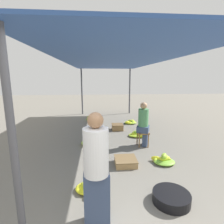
{
  "coord_description": "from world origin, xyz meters",
  "views": [
    {
      "loc": [
        -0.49,
        -1.46,
        2.06
      ],
      "look_at": [
        0.0,
        4.4,
        0.89
      ],
      "focal_mm": 28.0,
      "sensor_mm": 36.0,
      "label": 1
    }
  ],
  "objects_px": {
    "stool": "(143,135)",
    "banana_pile_right_2": "(136,134)",
    "banana_pile_left_0": "(89,142)",
    "crate_near": "(126,161)",
    "banana_pile_left_1": "(89,187)",
    "banana_pile_left_2": "(90,118)",
    "banana_pile_right_1": "(163,160)",
    "basin_black": "(171,197)",
    "crate_mid": "(117,127)",
    "banana_pile_right_0": "(131,122)",
    "vendor_seated": "(144,123)",
    "vendor_foreground": "(96,168)"
  },
  "relations": [
    {
      "from": "banana_pile_right_0",
      "to": "banana_pile_right_1",
      "type": "xyz_separation_m",
      "value": [
        0.09,
        -3.76,
        0.01
      ]
    },
    {
      "from": "stool",
      "to": "vendor_seated",
      "type": "bearing_deg",
      "value": 23.66
    },
    {
      "from": "banana_pile_left_2",
      "to": "vendor_seated",
      "type": "bearing_deg",
      "value": -63.21
    },
    {
      "from": "banana_pile_left_2",
      "to": "crate_mid",
      "type": "relative_size",
      "value": 1.21
    },
    {
      "from": "crate_mid",
      "to": "banana_pile_right_2",
      "type": "bearing_deg",
      "value": -56.3
    },
    {
      "from": "banana_pile_left_1",
      "to": "banana_pile_right_0",
      "type": "relative_size",
      "value": 1.03
    },
    {
      "from": "banana_pile_right_2",
      "to": "crate_mid",
      "type": "relative_size",
      "value": 1.27
    },
    {
      "from": "vendor_seated",
      "to": "banana_pile_left_0",
      "type": "relative_size",
      "value": 2.56
    },
    {
      "from": "banana_pile_left_0",
      "to": "banana_pile_left_1",
      "type": "bearing_deg",
      "value": -87.05
    },
    {
      "from": "vendor_foreground",
      "to": "crate_near",
      "type": "xyz_separation_m",
      "value": [
        0.68,
        1.63,
        -0.76
      ]
    },
    {
      "from": "basin_black",
      "to": "banana_pile_right_0",
      "type": "xyz_separation_m",
      "value": [
        0.28,
        5.1,
        -0.02
      ]
    },
    {
      "from": "basin_black",
      "to": "banana_pile_right_2",
      "type": "relative_size",
      "value": 1.11
    },
    {
      "from": "vendor_foreground",
      "to": "basin_black",
      "type": "distance_m",
      "value": 1.48
    },
    {
      "from": "banana_pile_left_0",
      "to": "banana_pile_left_2",
      "type": "height_order",
      "value": "banana_pile_left_0"
    },
    {
      "from": "banana_pile_left_0",
      "to": "banana_pile_right_2",
      "type": "distance_m",
      "value": 1.76
    },
    {
      "from": "banana_pile_left_1",
      "to": "banana_pile_left_2",
      "type": "relative_size",
      "value": 1.08
    },
    {
      "from": "basin_black",
      "to": "banana_pile_right_0",
      "type": "bearing_deg",
      "value": 86.88
    },
    {
      "from": "vendor_foreground",
      "to": "banana_pile_left_1",
      "type": "xyz_separation_m",
      "value": [
        -0.15,
        0.71,
        -0.76
      ]
    },
    {
      "from": "banana_pile_left_2",
      "to": "crate_near",
      "type": "bearing_deg",
      "value": -77.22
    },
    {
      "from": "stool",
      "to": "banana_pile_left_1",
      "type": "relative_size",
      "value": 0.78
    },
    {
      "from": "vendor_seated",
      "to": "stool",
      "type": "bearing_deg",
      "value": -156.34
    },
    {
      "from": "banana_pile_left_0",
      "to": "banana_pile_right_1",
      "type": "distance_m",
      "value": 2.32
    },
    {
      "from": "stool",
      "to": "vendor_seated",
      "type": "distance_m",
      "value": 0.35
    },
    {
      "from": "vendor_seated",
      "to": "banana_pile_left_2",
      "type": "relative_size",
      "value": 2.53
    },
    {
      "from": "stool",
      "to": "banana_pile_left_2",
      "type": "height_order",
      "value": "stool"
    },
    {
      "from": "vendor_foreground",
      "to": "banana_pile_left_0",
      "type": "height_order",
      "value": "vendor_foreground"
    },
    {
      "from": "basin_black",
      "to": "banana_pile_right_2",
      "type": "distance_m",
      "value": 3.32
    },
    {
      "from": "banana_pile_right_1",
      "to": "banana_pile_right_2",
      "type": "distance_m",
      "value": 1.99
    },
    {
      "from": "vendor_seated",
      "to": "basin_black",
      "type": "relative_size",
      "value": 2.16
    },
    {
      "from": "banana_pile_left_1",
      "to": "banana_pile_right_0",
      "type": "xyz_separation_m",
      "value": [
        1.66,
        4.69,
        -0.01
      ]
    },
    {
      "from": "banana_pile_left_1",
      "to": "crate_mid",
      "type": "relative_size",
      "value": 1.3
    },
    {
      "from": "stool",
      "to": "vendor_foreground",
      "type": "bearing_deg",
      "value": -116.64
    },
    {
      "from": "banana_pile_left_1",
      "to": "banana_pile_right_1",
      "type": "xyz_separation_m",
      "value": [
        1.75,
        0.93,
        0.0
      ]
    },
    {
      "from": "banana_pile_left_0",
      "to": "crate_mid",
      "type": "bearing_deg",
      "value": 53.66
    },
    {
      "from": "banana_pile_left_1",
      "to": "banana_pile_right_1",
      "type": "distance_m",
      "value": 1.98
    },
    {
      "from": "banana_pile_left_1",
      "to": "banana_pile_right_0",
      "type": "bearing_deg",
      "value": 70.46
    },
    {
      "from": "vendor_foreground",
      "to": "banana_pile_left_1",
      "type": "bearing_deg",
      "value": 102.08
    },
    {
      "from": "banana_pile_right_2",
      "to": "crate_near",
      "type": "bearing_deg",
      "value": -109.32
    },
    {
      "from": "crate_near",
      "to": "vendor_foreground",
      "type": "bearing_deg",
      "value": -112.63
    },
    {
      "from": "vendor_seated",
      "to": "banana_pile_left_1",
      "type": "xyz_separation_m",
      "value": [
        -1.55,
        -2.05,
        -0.63
      ]
    },
    {
      "from": "banana_pile_right_0",
      "to": "crate_near",
      "type": "height_order",
      "value": "banana_pile_right_0"
    },
    {
      "from": "stool",
      "to": "crate_near",
      "type": "distance_m",
      "value": 1.35
    },
    {
      "from": "vendor_foreground",
      "to": "stool",
      "type": "xyz_separation_m",
      "value": [
        1.38,
        2.75,
        -0.48
      ]
    },
    {
      "from": "vendor_seated",
      "to": "banana_pile_left_1",
      "type": "bearing_deg",
      "value": -127.06
    },
    {
      "from": "basin_black",
      "to": "banana_pile_left_2",
      "type": "height_order",
      "value": "banana_pile_left_2"
    },
    {
      "from": "banana_pile_right_0",
      "to": "crate_mid",
      "type": "distance_m",
      "value": 1.16
    },
    {
      "from": "basin_black",
      "to": "banana_pile_left_1",
      "type": "distance_m",
      "value": 1.44
    },
    {
      "from": "stool",
      "to": "banana_pile_right_2",
      "type": "relative_size",
      "value": 0.8
    },
    {
      "from": "banana_pile_left_1",
      "to": "banana_pile_left_2",
      "type": "xyz_separation_m",
      "value": [
        -0.22,
        5.55,
        0.01
      ]
    },
    {
      "from": "banana_pile_left_1",
      "to": "banana_pile_right_2",
      "type": "relative_size",
      "value": 1.02
    }
  ]
}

